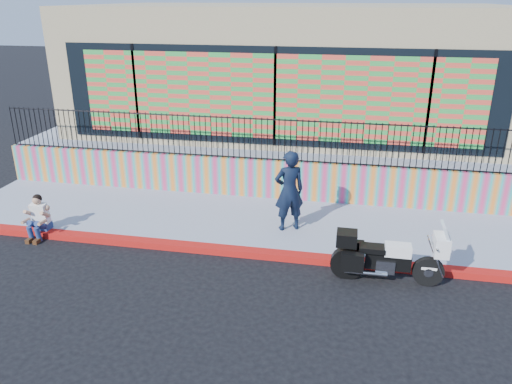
# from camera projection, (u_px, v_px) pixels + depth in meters

# --- Properties ---
(ground) EXTENTS (90.00, 90.00, 0.00)m
(ground) POSITION_uv_depth(u_px,v_px,m) (245.00, 255.00, 11.41)
(ground) COLOR black
(ground) RESTS_ON ground
(red_curb) EXTENTS (16.00, 0.30, 0.15)m
(red_curb) POSITION_uv_depth(u_px,v_px,m) (245.00, 252.00, 11.38)
(red_curb) COLOR #9D1A0B
(red_curb) RESTS_ON ground
(sidewalk) EXTENTS (16.00, 3.00, 0.15)m
(sidewalk) POSITION_uv_depth(u_px,v_px,m) (258.00, 222.00, 12.89)
(sidewalk) COLOR #8A93A6
(sidewalk) RESTS_ON ground
(mural_wall) EXTENTS (16.00, 0.20, 1.10)m
(mural_wall) POSITION_uv_depth(u_px,v_px,m) (269.00, 179.00, 14.12)
(mural_wall) COLOR #D6386E
(mural_wall) RESTS_ON sidewalk
(metal_fence) EXTENTS (15.80, 0.04, 1.20)m
(metal_fence) POSITION_uv_depth(u_px,v_px,m) (269.00, 139.00, 13.70)
(metal_fence) COLOR black
(metal_fence) RESTS_ON mural_wall
(elevated_platform) EXTENTS (16.00, 10.00, 1.25)m
(elevated_platform) POSITION_uv_depth(u_px,v_px,m) (292.00, 135.00, 18.81)
(elevated_platform) COLOR #8A93A6
(elevated_platform) RESTS_ON ground
(storefront_building) EXTENTS (14.00, 8.06, 4.00)m
(storefront_building) POSITION_uv_depth(u_px,v_px,m) (293.00, 65.00, 17.64)
(storefront_building) COLOR tan
(storefront_building) RESTS_ON elevated_platform
(police_motorcycle) EXTENTS (2.25, 0.74, 1.40)m
(police_motorcycle) POSITION_uv_depth(u_px,v_px,m) (386.00, 256.00, 10.18)
(police_motorcycle) COLOR black
(police_motorcycle) RESTS_ON ground
(police_officer) EXTENTS (0.87, 0.74, 2.01)m
(police_officer) POSITION_uv_depth(u_px,v_px,m) (289.00, 191.00, 12.00)
(police_officer) COLOR black
(police_officer) RESTS_ON sidewalk
(seated_man) EXTENTS (0.54, 0.71, 1.06)m
(seated_man) POSITION_uv_depth(u_px,v_px,m) (37.00, 221.00, 12.07)
(seated_man) COLOR navy
(seated_man) RESTS_ON ground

